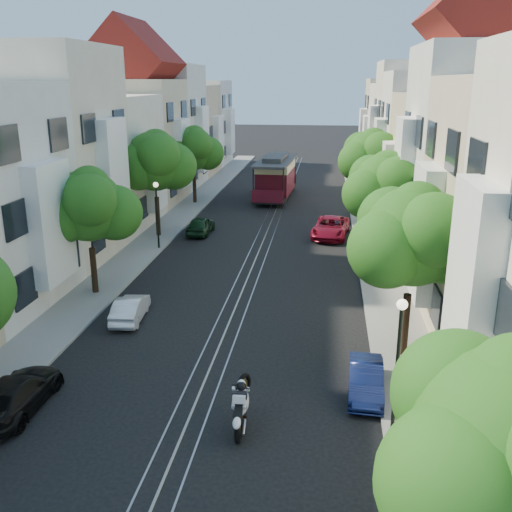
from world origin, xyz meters
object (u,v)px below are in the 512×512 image
(tree_w_b, at_px, (89,208))
(lamp_east, at_px, (399,345))
(tree_w_d, at_px, (194,150))
(parked_car_e_far, at_px, (331,227))
(parked_car_w_near, at_px, (16,394))
(tree_e_b, at_px, (414,239))
(cable_car, at_px, (276,175))
(tree_w_c, at_px, (156,162))
(parked_car_e_mid, at_px, (366,380))
(tree_e_d, at_px, (372,157))
(sportbike_rider, at_px, (241,403))
(parked_car_w_far, at_px, (201,225))
(parked_car_w_mid, at_px, (130,308))
(tree_e_c, at_px, (386,188))
(lamp_west, at_px, (157,205))

(tree_w_b, height_order, lamp_east, tree_w_b)
(tree_w_d, distance_m, lamp_east, 34.73)
(parked_car_e_far, relative_size, parked_car_w_near, 1.18)
(tree_w_d, xyz_separation_m, parked_car_e_far, (11.57, -9.57, -3.93))
(tree_e_b, relative_size, parked_car_e_far, 1.39)
(cable_car, bearing_deg, parked_car_w_near, -94.75)
(tree_w_c, bearing_deg, parked_car_e_mid, -56.09)
(tree_e_d, relative_size, tree_w_b, 1.09)
(tree_w_c, height_order, sportbike_rider, tree_w_c)
(tree_w_c, distance_m, tree_w_d, 11.01)
(tree_e_b, height_order, sportbike_rider, tree_e_b)
(tree_w_b, bearing_deg, sportbike_rider, -49.67)
(tree_w_b, relative_size, parked_car_w_far, 1.73)
(tree_e_d, distance_m, parked_car_w_far, 13.44)
(parked_car_e_far, bearing_deg, sportbike_rider, -89.59)
(lamp_east, distance_m, parked_car_e_far, 22.59)
(tree_e_d, bearing_deg, parked_car_w_mid, -120.44)
(tree_e_d, relative_size, parked_car_w_far, 1.89)
(tree_e_c, xyz_separation_m, lamp_east, (-0.96, -15.98, -1.75))
(tree_w_b, height_order, lamp_west, tree_w_b)
(parked_car_w_near, height_order, parked_car_w_far, parked_car_w_far)
(cable_car, relative_size, parked_car_w_near, 2.28)
(sportbike_rider, bearing_deg, parked_car_w_far, 103.13)
(lamp_east, bearing_deg, sportbike_rider, -174.60)
(cable_car, xyz_separation_m, parked_car_w_far, (-4.01, -13.14, -1.47))
(tree_e_d, relative_size, cable_car, 0.74)
(sportbike_rider, bearing_deg, parked_car_w_mid, 126.60)
(cable_car, distance_m, parked_car_e_mid, 33.77)
(tree_w_c, bearing_deg, parked_car_w_far, 22.58)
(tree_w_b, bearing_deg, tree_e_b, -19.15)
(lamp_east, distance_m, parked_car_w_near, 12.12)
(tree_e_d, relative_size, lamp_east, 1.65)
(tree_e_d, height_order, parked_car_w_far, tree_e_d)
(tree_e_b, xyz_separation_m, parked_car_e_far, (-2.83, 17.43, -4.07))
(tree_w_d, bearing_deg, tree_w_c, -90.00)
(sportbike_rider, relative_size, parked_car_w_far, 0.63)
(tree_e_c, distance_m, parked_car_e_mid, 14.62)
(parked_car_w_mid, bearing_deg, tree_e_c, -147.98)
(parked_car_w_near, distance_m, parked_car_w_far, 22.46)
(lamp_west, bearing_deg, cable_car, 71.37)
(parked_car_e_mid, relative_size, parked_car_w_mid, 1.00)
(tree_e_c, bearing_deg, tree_e_d, 90.00)
(tree_w_b, bearing_deg, parked_car_w_mid, -46.08)
(tree_e_b, xyz_separation_m, cable_car, (-7.76, 30.23, -2.65))
(tree_e_d, height_order, tree_w_b, tree_e_d)
(lamp_west, xyz_separation_m, parked_car_w_far, (1.79, 4.07, -2.23))
(parked_car_w_near, xyz_separation_m, parked_car_w_mid, (1.20, 7.49, -0.06))
(tree_e_b, height_order, parked_car_e_mid, tree_e_b)
(tree_e_b, xyz_separation_m, tree_e_d, (0.00, 22.00, 0.13))
(parked_car_w_mid, bearing_deg, cable_car, -103.07)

